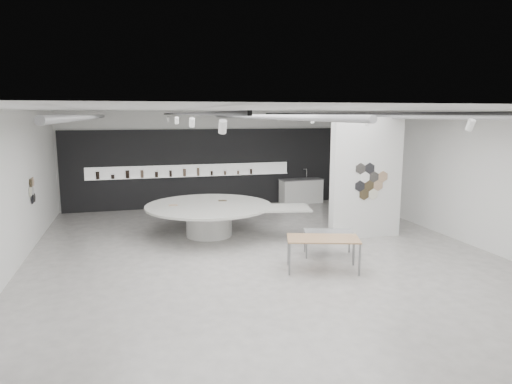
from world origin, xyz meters
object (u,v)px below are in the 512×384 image
object	(u,v)px
sample_table_stone	(329,233)
sample_table_wood	(323,240)
partition_column	(366,178)
kitchen_counter	(301,191)
display_island	(212,216)

from	to	relation	value
sample_table_stone	sample_table_wood	bearing A→B (deg)	-120.73
partition_column	kitchen_counter	world-z (taller)	partition_column
sample_table_wood	kitchen_counter	world-z (taller)	kitchen_counter
partition_column	kitchen_counter	size ratio (longest dim) A/B	1.95
kitchen_counter	sample_table_wood	bearing A→B (deg)	-112.17
partition_column	sample_table_stone	world-z (taller)	partition_column
partition_column	sample_table_wood	size ratio (longest dim) A/B	1.93
kitchen_counter	partition_column	bearing A→B (deg)	-95.43
sample_table_wood	kitchen_counter	bearing A→B (deg)	72.88
partition_column	display_island	bearing A→B (deg)	163.81
partition_column	display_island	xyz separation A→B (m)	(-4.47, 1.30, -1.16)
sample_table_wood	kitchen_counter	xyz separation A→B (m)	(2.47, 8.01, -0.22)
sample_table_stone	kitchen_counter	bearing A→B (deg)	75.10
partition_column	sample_table_wood	world-z (taller)	partition_column
partition_column	sample_table_wood	bearing A→B (deg)	-134.42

